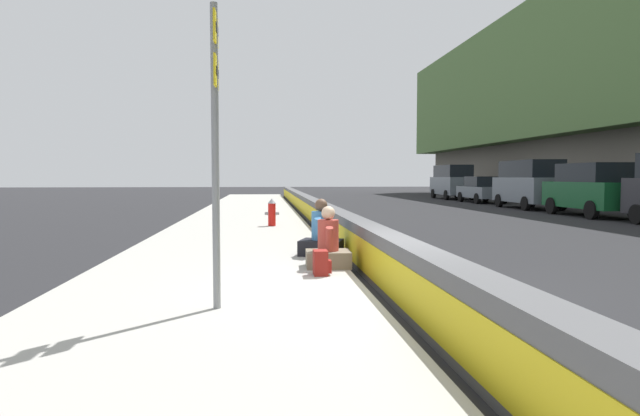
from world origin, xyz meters
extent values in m
plane|color=#232326|center=(0.00, 0.00, 0.00)|extent=(160.00, 160.00, 0.00)
cube|color=#A8A59E|center=(0.00, 2.65, 0.07)|extent=(80.00, 4.40, 0.14)
cube|color=#545456|center=(0.00, 0.00, 0.42)|extent=(76.00, 0.44, 0.85)
cube|color=gold|center=(0.00, 0.23, 0.38)|extent=(74.48, 0.01, 0.54)
cylinder|color=gray|center=(-0.93, 2.46, 1.94)|extent=(0.09, 0.09, 3.60)
cube|color=yellow|center=(-0.93, 2.44, 3.44)|extent=(0.44, 0.02, 0.36)
cube|color=black|center=(-0.93, 2.43, 3.44)|extent=(0.30, 0.01, 0.10)
cube|color=yellow|center=(-0.93, 2.44, 2.94)|extent=(0.44, 0.02, 0.36)
cube|color=black|center=(-0.93, 2.43, 2.94)|extent=(0.30, 0.01, 0.10)
cylinder|color=red|center=(9.76, 1.64, 0.50)|extent=(0.24, 0.24, 0.72)
cone|color=gray|center=(9.76, 1.64, 0.94)|extent=(0.26, 0.26, 0.16)
cylinder|color=gray|center=(9.76, 1.47, 0.54)|extent=(0.10, 0.12, 0.10)
cylinder|color=gray|center=(9.76, 1.81, 0.54)|extent=(0.10, 0.12, 0.10)
cube|color=#706651|center=(1.84, 0.78, 0.28)|extent=(0.68, 0.79, 0.29)
cylinder|color=#AD3D33|center=(1.84, 0.78, 0.70)|extent=(0.37, 0.37, 0.54)
sphere|color=beige|center=(1.84, 0.78, 1.09)|extent=(0.24, 0.24, 0.24)
cylinder|color=#AD3D33|center=(2.04, 0.78, 0.64)|extent=(0.28, 0.14, 0.48)
cylinder|color=#AD3D33|center=(1.64, 0.79, 0.64)|extent=(0.28, 0.14, 0.48)
cube|color=black|center=(3.30, 0.75, 0.29)|extent=(0.91, 0.99, 0.30)
cylinder|color=#427FB7|center=(3.30, 0.75, 0.73)|extent=(0.39, 0.39, 0.57)
sphere|color=brown|center=(3.30, 0.75, 1.15)|extent=(0.25, 0.25, 0.25)
cylinder|color=#427FB7|center=(3.50, 0.68, 0.67)|extent=(0.32, 0.22, 0.51)
cylinder|color=#427FB7|center=(3.10, 0.82, 0.67)|extent=(0.32, 0.22, 0.51)
cube|color=maroon|center=(1.10, 1.00, 0.34)|extent=(0.32, 0.22, 0.40)
cube|color=maroon|center=(1.10, 0.86, 0.28)|extent=(0.22, 0.06, 0.20)
cylinder|color=black|center=(10.44, -11.38, 0.36)|extent=(0.72, 0.23, 0.72)
cube|color=#145128|center=(14.25, -12.05, 0.93)|extent=(4.83, 2.00, 1.10)
cube|color=black|center=(14.15, -12.05, 1.88)|extent=(3.13, 1.78, 0.80)
cylinder|color=black|center=(15.80, -11.16, 0.38)|extent=(0.76, 0.23, 0.76)
cylinder|color=black|center=(15.77, -13.00, 0.38)|extent=(0.76, 0.23, 0.76)
cylinder|color=black|center=(12.73, -11.10, 0.38)|extent=(0.76, 0.23, 0.76)
cylinder|color=black|center=(12.70, -12.95, 0.38)|extent=(0.76, 0.23, 0.76)
cube|color=slate|center=(19.82, -12.13, 1.01)|extent=(5.16, 2.11, 1.30)
cube|color=black|center=(19.72, -12.13, 2.11)|extent=(4.15, 1.89, 0.90)
cylinder|color=black|center=(21.48, -11.24, 0.36)|extent=(0.73, 0.24, 0.72)
cylinder|color=black|center=(21.42, -13.12, 0.36)|extent=(0.73, 0.24, 0.72)
cylinder|color=black|center=(18.21, -11.14, 0.36)|extent=(0.73, 0.24, 0.72)
cylinder|color=black|center=(18.16, -13.02, 0.36)|extent=(0.73, 0.24, 0.72)
cube|color=slate|center=(26.31, -12.24, 0.69)|extent=(4.51, 1.84, 0.72)
cube|color=black|center=(26.21, -12.24, 1.38)|extent=(2.21, 1.64, 0.66)
cylinder|color=black|center=(27.76, -11.39, 0.33)|extent=(0.66, 0.23, 0.66)
cylinder|color=black|center=(27.75, -13.11, 0.33)|extent=(0.66, 0.23, 0.66)
cylinder|color=black|center=(24.88, -11.36, 0.33)|extent=(0.66, 0.23, 0.66)
cylinder|color=black|center=(24.87, -13.09, 0.33)|extent=(0.66, 0.23, 0.66)
cube|color=slate|center=(32.01, -12.29, 1.01)|extent=(5.15, 2.09, 1.30)
cube|color=black|center=(31.91, -12.29, 2.11)|extent=(4.14, 1.87, 0.90)
cylinder|color=black|center=(33.66, -11.39, 0.36)|extent=(0.73, 0.24, 0.72)
cylinder|color=black|center=(33.62, -13.27, 0.36)|extent=(0.73, 0.24, 0.72)
cylinder|color=black|center=(30.40, -11.31, 0.36)|extent=(0.73, 0.24, 0.72)
cylinder|color=black|center=(30.35, -13.19, 0.36)|extent=(0.73, 0.24, 0.72)
camera|label=1|loc=(-7.39, 1.89, 1.72)|focal=30.18mm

